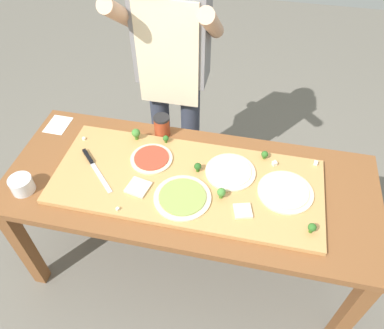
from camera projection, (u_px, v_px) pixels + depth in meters
name	position (u px, v px, depth m)	size (l,w,h in m)	color
ground_plane	(190.00, 258.00, 2.37)	(8.00, 8.00, 0.00)	#6B665B
prep_table	(190.00, 194.00, 1.89)	(1.83, 0.75, 0.75)	brown
cutting_board	(187.00, 181.00, 1.80)	(1.30, 0.54, 0.02)	tan
chefs_knife	(93.00, 164.00, 1.86)	(0.25, 0.25, 0.02)	#B7BABF
pizza_whole_white_garlic	(230.00, 172.00, 1.82)	(0.25, 0.25, 0.02)	beige
pizza_whole_pesto_green	(182.00, 197.00, 1.71)	(0.27, 0.27, 0.02)	beige
pizza_whole_cheese_artichoke	(285.00, 192.00, 1.73)	(0.26, 0.26, 0.02)	beige
pizza_whole_tomato_red	(151.00, 158.00, 1.88)	(0.21, 0.21, 0.02)	beige
pizza_slice_far_left	(138.00, 187.00, 1.75)	(0.10, 0.10, 0.01)	beige
pizza_slice_near_left	(243.00, 211.00, 1.66)	(0.08, 0.08, 0.01)	beige
broccoli_floret_front_right	(166.00, 139.00, 1.95)	(0.03, 0.03, 0.04)	#366618
broccoli_floret_back_mid	(198.00, 167.00, 1.81)	(0.04, 0.04, 0.05)	#2C5915
broccoli_floret_front_mid	(221.00, 193.00, 1.69)	(0.04, 0.04, 0.06)	#487A23
broccoli_floret_back_right	(312.00, 228.00, 1.57)	(0.04, 0.04, 0.05)	#366618
broccoli_floret_center_left	(265.00, 154.00, 1.87)	(0.03, 0.03, 0.04)	#366618
broccoli_floret_back_left	(136.00, 133.00, 1.96)	(0.05, 0.05, 0.07)	#487A23
cheese_crumble_a	(316.00, 163.00, 1.86)	(0.02, 0.02, 0.02)	white
cheese_crumble_b	(84.00, 139.00, 1.98)	(0.01, 0.01, 0.01)	white
cheese_crumble_c	(118.00, 209.00, 1.67)	(0.01, 0.01, 0.01)	silver
cheese_crumble_d	(275.00, 163.00, 1.85)	(0.02, 0.02, 0.02)	silver
flour_cup	(22.00, 185.00, 1.76)	(0.11, 0.11, 0.08)	white
sauce_jar	(162.00, 126.00, 2.01)	(0.09, 0.09, 0.12)	#99381E
recipe_note	(58.00, 125.00, 2.10)	(0.12, 0.15, 0.00)	white
cook_center	(172.00, 63.00, 2.09)	(0.54, 0.39, 1.67)	#333847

